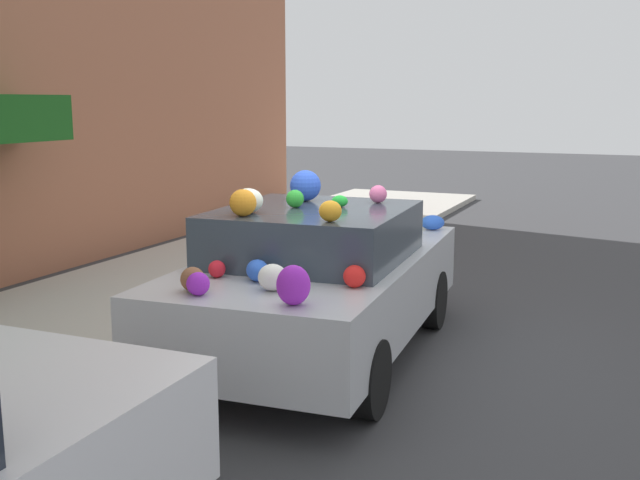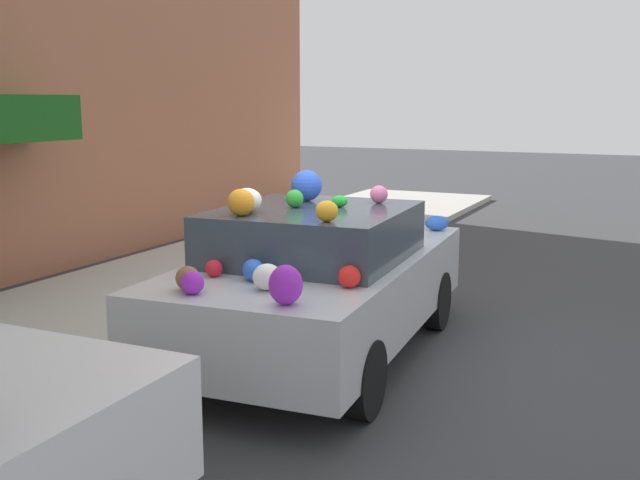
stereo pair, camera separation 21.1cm
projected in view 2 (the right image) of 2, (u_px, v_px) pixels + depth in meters
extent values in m
plane|color=#38383A|center=(320.00, 354.00, 7.12)|extent=(60.00, 60.00, 0.00)
cube|color=#B2ADA3|center=(100.00, 314.00, 8.26)|extent=(24.00, 3.20, 0.12)
cylinder|color=red|center=(227.00, 278.00, 8.50)|extent=(0.20, 0.20, 0.55)
sphere|color=red|center=(226.00, 249.00, 8.44)|extent=(0.18, 0.18, 0.18)
cube|color=#B7BABF|center=(320.00, 289.00, 7.00)|extent=(4.05, 2.10, 0.67)
cube|color=#333D47|center=(314.00, 233.00, 6.76)|extent=(1.88, 1.73, 0.45)
cylinder|color=black|center=(290.00, 286.00, 8.48)|extent=(0.62, 0.22, 0.61)
cylinder|color=black|center=(437.00, 301.00, 7.87)|extent=(0.62, 0.22, 0.61)
cylinder|color=black|center=(173.00, 352.00, 6.26)|extent=(0.62, 0.22, 0.61)
cylinder|color=black|center=(365.00, 379.00, 5.65)|extent=(0.62, 0.22, 0.61)
sphere|color=purple|center=(192.00, 283.00, 5.49)|extent=(0.19, 0.19, 0.17)
sphere|color=red|center=(349.00, 277.00, 5.69)|extent=(0.24, 0.24, 0.17)
ellipsoid|color=blue|center=(437.00, 223.00, 8.22)|extent=(0.30, 0.33, 0.16)
ellipsoid|color=purple|center=(341.00, 230.00, 7.84)|extent=(0.23, 0.23, 0.14)
ellipsoid|color=blue|center=(254.00, 270.00, 5.91)|extent=(0.29, 0.29, 0.17)
sphere|color=black|center=(320.00, 223.00, 7.82)|extent=(0.40, 0.40, 0.29)
sphere|color=pink|center=(379.00, 194.00, 7.04)|extent=(0.24, 0.24, 0.17)
sphere|color=#8C5F37|center=(327.00, 217.00, 8.68)|extent=(0.23, 0.23, 0.16)
sphere|color=orange|center=(241.00, 202.00, 6.25)|extent=(0.30, 0.30, 0.23)
ellipsoid|color=white|center=(322.00, 217.00, 8.73)|extent=(0.33, 0.30, 0.13)
ellipsoid|color=orange|center=(336.00, 219.00, 8.14)|extent=(0.41, 0.42, 0.28)
sphere|color=blue|center=(307.00, 186.00, 7.19)|extent=(0.35, 0.35, 0.30)
ellipsoid|color=white|center=(247.00, 200.00, 6.45)|extent=(0.36, 0.37, 0.21)
sphere|color=brown|center=(300.00, 218.00, 8.21)|extent=(0.34, 0.34, 0.28)
ellipsoid|color=purple|center=(286.00, 285.00, 5.21)|extent=(0.31, 0.31, 0.28)
sphere|color=green|center=(295.00, 199.00, 6.75)|extent=(0.17, 0.17, 0.16)
ellipsoid|color=white|center=(331.00, 225.00, 7.99)|extent=(0.31, 0.32, 0.20)
sphere|color=brown|center=(188.00, 278.00, 5.62)|extent=(0.20, 0.20, 0.18)
sphere|color=red|center=(214.00, 268.00, 6.05)|extent=(0.15, 0.15, 0.14)
ellipsoid|color=green|center=(340.00, 201.00, 6.79)|extent=(0.16, 0.18, 0.11)
sphere|color=green|center=(336.00, 215.00, 8.59)|extent=(0.31, 0.31, 0.24)
ellipsoid|color=brown|center=(336.00, 228.00, 7.80)|extent=(0.29, 0.33, 0.20)
ellipsoid|color=orange|center=(327.00, 211.00, 5.96)|extent=(0.25, 0.25, 0.17)
sphere|color=yellow|center=(406.00, 215.00, 8.28)|extent=(0.43, 0.43, 0.31)
ellipsoid|color=white|center=(267.00, 277.00, 5.62)|extent=(0.33, 0.33, 0.20)
sphere|color=brown|center=(317.00, 219.00, 8.53)|extent=(0.20, 0.20, 0.15)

